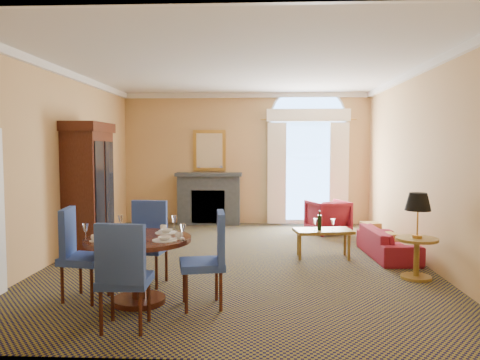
{
  "coord_description": "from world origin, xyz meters",
  "views": [
    {
      "loc": [
        0.38,
        -7.74,
        1.88
      ],
      "look_at": [
        0.0,
        0.5,
        1.3
      ],
      "focal_mm": 35.0,
      "sensor_mm": 36.0,
      "label": 1
    }
  ],
  "objects_px": {
    "coffee_table": "(323,232)",
    "side_table": "(417,225)",
    "armoire": "(88,190)",
    "sofa": "(388,243)",
    "dining_table": "(138,254)",
    "armchair": "(328,217)"
  },
  "relations": [
    {
      "from": "coffee_table",
      "to": "side_table",
      "type": "bearing_deg",
      "value": -55.06
    },
    {
      "from": "armoire",
      "to": "coffee_table",
      "type": "distance_m",
      "value": 4.21
    },
    {
      "from": "sofa",
      "to": "side_table",
      "type": "height_order",
      "value": "side_table"
    },
    {
      "from": "armoire",
      "to": "sofa",
      "type": "distance_m",
      "value": 5.34
    },
    {
      "from": "armoire",
      "to": "coffee_table",
      "type": "height_order",
      "value": "armoire"
    },
    {
      "from": "dining_table",
      "to": "coffee_table",
      "type": "height_order",
      "value": "dining_table"
    },
    {
      "from": "coffee_table",
      "to": "dining_table",
      "type": "bearing_deg",
      "value": -145.0
    },
    {
      "from": "sofa",
      "to": "armchair",
      "type": "xyz_separation_m",
      "value": [
        -0.72,
        2.17,
        0.12
      ]
    },
    {
      "from": "dining_table",
      "to": "armoire",
      "type": "bearing_deg",
      "value": 120.9
    },
    {
      "from": "armchair",
      "to": "armoire",
      "type": "bearing_deg",
      "value": 3.38
    },
    {
      "from": "sofa",
      "to": "side_table",
      "type": "distance_m",
      "value": 1.45
    },
    {
      "from": "armoire",
      "to": "dining_table",
      "type": "bearing_deg",
      "value": -59.1
    },
    {
      "from": "armchair",
      "to": "coffee_table",
      "type": "height_order",
      "value": "coffee_table"
    },
    {
      "from": "armoire",
      "to": "armchair",
      "type": "xyz_separation_m",
      "value": [
        4.55,
        2.02,
        -0.75
      ]
    },
    {
      "from": "armchair",
      "to": "side_table",
      "type": "distance_m",
      "value": 3.62
    },
    {
      "from": "sofa",
      "to": "armoire",
      "type": "bearing_deg",
      "value": 85.15
    },
    {
      "from": "coffee_table",
      "to": "side_table",
      "type": "distance_m",
      "value": 1.72
    },
    {
      "from": "side_table",
      "to": "armchair",
      "type": "bearing_deg",
      "value": 102.35
    },
    {
      "from": "side_table",
      "to": "dining_table",
      "type": "bearing_deg",
      "value": -161.69
    },
    {
      "from": "armoire",
      "to": "side_table",
      "type": "bearing_deg",
      "value": -15.7
    },
    {
      "from": "armoire",
      "to": "coffee_table",
      "type": "xyz_separation_m",
      "value": [
        4.15,
        -0.28,
        -0.67
      ]
    },
    {
      "from": "coffee_table",
      "to": "side_table",
      "type": "height_order",
      "value": "side_table"
    }
  ]
}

